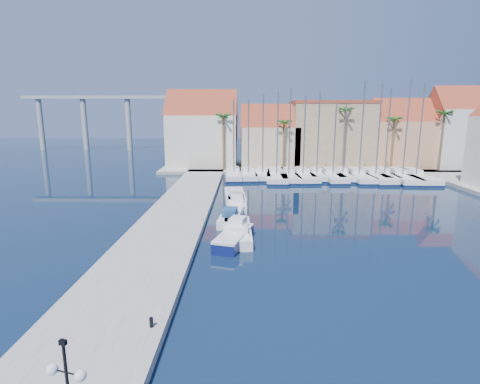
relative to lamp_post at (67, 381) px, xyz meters
name	(u,v)px	position (x,y,z in m)	size (l,w,h in m)	color
ground	(286,285)	(7.19, 11.74, -2.87)	(260.00, 260.00, 0.00)	black
quay_west	(175,217)	(-1.81, 25.24, -2.62)	(6.00, 77.00, 0.50)	gray
shore_north	(312,167)	(17.19, 59.74, -2.62)	(54.00, 16.00, 0.50)	gray
lamp_post	(67,381)	(0.00, 0.00, 0.00)	(1.20, 0.57, 3.62)	black
bollard	(151,322)	(0.59, 6.41, -2.15)	(0.18, 0.18, 0.45)	black
fishing_boat	(234,236)	(3.98, 18.83, -2.26)	(3.16, 5.58, 1.85)	#0E1752
motorboat_west_0	(237,231)	(4.17, 20.30, -2.37)	(2.44, 6.91, 1.40)	white
motorboat_west_1	(231,217)	(3.45, 24.64, -2.37)	(2.29, 5.58, 1.40)	white
motorboat_west_2	(237,203)	(3.90, 30.07, -2.37)	(2.20, 5.78, 1.40)	white
motorboat_west_3	(235,195)	(3.60, 33.82, -2.37)	(2.81, 7.15, 1.40)	white
sailboat_0	(234,175)	(3.06, 48.28, -2.28)	(2.62, 8.99, 11.86)	white
sailboat_1	(248,174)	(5.25, 48.43, -2.28)	(2.97, 9.00, 11.94)	white
sailboat_2	(262,174)	(7.47, 48.59, -2.26)	(2.43, 8.72, 12.72)	white
sailboat_3	(276,176)	(9.57, 47.62, -2.31)	(3.58, 11.72, 12.88)	white
sailboat_4	(288,175)	(11.35, 47.55, -2.29)	(2.90, 10.48, 13.40)	white
sailboat_5	(302,175)	(13.51, 47.95, -2.31)	(3.86, 11.41, 12.40)	white
sailboat_6	(316,175)	(15.75, 48.25, -2.25)	(2.79, 8.65, 12.98)	white
sailboat_7	(332,176)	(18.01, 47.64, -2.31)	(2.82, 10.67, 11.32)	white
sailboat_8	(342,175)	(19.70, 48.33, -2.30)	(3.00, 9.42, 11.18)	white
sailboat_9	(358,176)	(21.92, 47.60, -2.28)	(3.00, 11.00, 14.38)	white
sailboat_10	(374,176)	(24.25, 47.26, -2.29)	(3.59, 11.33, 13.96)	white
sailboat_11	(383,175)	(25.97, 48.11, -2.26)	(2.79, 9.50, 13.51)	white
sailboat_12	(401,176)	(28.27, 47.19, -2.29)	(3.95, 12.16, 14.65)	white
sailboat_13	(414,176)	(30.11, 46.95, -2.29)	(3.36, 11.72, 14.11)	white
building_0	(203,132)	(-2.81, 58.74, 3.65)	(12.30, 9.00, 13.50)	beige
building_1	(270,139)	(9.19, 58.74, 2.42)	(10.30, 8.00, 11.00)	tan
building_2	(330,134)	(20.19, 59.74, 3.38)	(14.20, 10.20, 11.50)	#9B7F5F
building_3	(399,136)	(32.19, 58.74, 2.99)	(10.30, 8.00, 12.00)	tan
building_4	(454,130)	(41.19, 57.74, 4.09)	(8.30, 8.00, 14.00)	silver
palm_0	(223,118)	(1.19, 53.74, 6.21)	(2.60, 2.60, 10.15)	brown
palm_1	(284,124)	(11.19, 53.74, 5.26)	(2.60, 2.60, 9.15)	brown
palm_2	(346,112)	(21.19, 53.74, 7.14)	(2.60, 2.60, 11.15)	brown
palm_3	(394,121)	(29.19, 53.74, 5.73)	(2.60, 2.60, 9.65)	brown
palm_4	(444,115)	(37.19, 53.74, 6.68)	(2.60, 2.60, 10.65)	brown
viaduct	(109,112)	(-31.88, 93.74, 7.37)	(48.00, 2.20, 14.45)	#9E9E99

